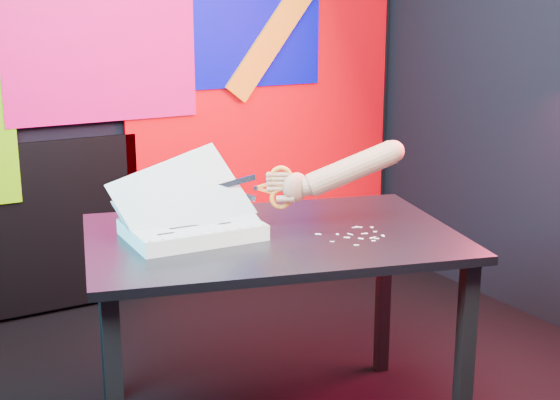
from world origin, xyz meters
TOP-DOWN VIEW (x-y plane):
  - room at (0.00, 0.00)m, footprint 3.01×3.01m
  - backdrop at (0.06, 1.46)m, footprint 2.88×0.05m
  - work_table at (-0.15, -0.02)m, footprint 1.42×1.13m
  - printout_stack at (-0.40, 0.08)m, footprint 0.48×0.33m
  - scissors at (-0.10, 0.03)m, footprint 0.25×0.13m
  - hand_forearm at (0.10, -0.08)m, footprint 0.43×0.24m
  - paper_clippings at (0.10, -0.18)m, footprint 0.23×0.19m

SIDE VIEW (x-z plane):
  - work_table at x=-0.15m, z-range 0.29..1.04m
  - paper_clippings at x=0.10m, z-range 0.75..0.75m
  - printout_stack at x=-0.40m, z-range 0.62..0.94m
  - scissors at x=-0.10m, z-range 0.82..0.97m
  - hand_forearm at x=0.10m, z-range 0.84..1.06m
  - backdrop at x=0.06m, z-range -0.08..2.00m
  - room at x=0.00m, z-range 0.00..2.71m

